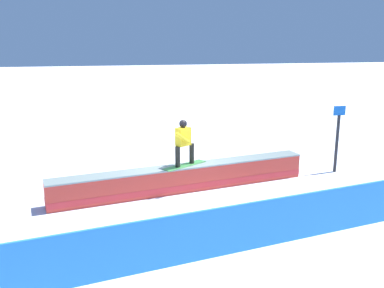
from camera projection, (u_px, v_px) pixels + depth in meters
The scene contains 5 objects.
ground_plane at pixel (184, 190), 12.23m from camera, with size 120.00×120.00×0.00m, color white.
grind_box at pixel (184, 179), 12.15m from camera, with size 7.56×1.92×0.74m.
snowboarder at pixel (184, 141), 11.86m from camera, with size 1.37×0.99×1.33m.
safety_fence at pixel (223, 231), 8.43m from camera, with size 12.82×0.06×1.04m, color #2880E1.
trail_marker at pixel (337, 137), 13.66m from camera, with size 0.40×0.10×2.17m.
Camera 1 is at (2.28, 11.32, 4.23)m, focal length 39.79 mm.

